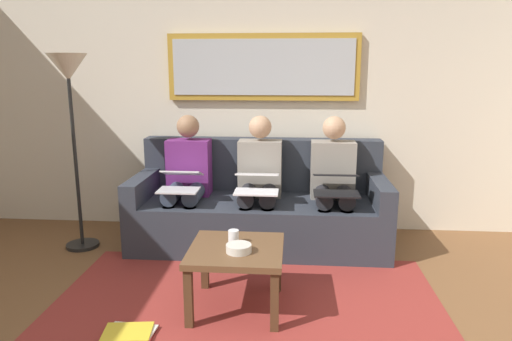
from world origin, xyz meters
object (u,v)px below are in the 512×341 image
Objects in this scene: coffee_table at (236,257)px; magazine_stack at (128,334)px; bowl at (239,248)px; laptop_white at (257,182)px; person_right at (187,176)px; person_left at (333,179)px; couch at (260,208)px; cup at (234,237)px; laptop_black at (336,183)px; laptop_silver at (180,181)px; standing_lamp at (69,89)px; framed_mirror at (263,67)px; person_middle at (259,178)px.

coffee_table is 0.79m from magazine_stack.
laptop_white is (-0.04, -0.98, 0.19)m from bowl.
person_right is at bearing -63.76° from bowl.
coffee_table is 1.37m from person_left.
bowl is (0.04, 1.29, 0.13)m from couch.
cup is at bearing -140.57° from magazine_stack.
couch is 13.77× the size of bowl.
laptop_black reaches higher than cup.
bowl is 0.14× the size of person_left.
standing_lamp is (0.91, -0.04, 0.74)m from laptop_silver.
laptop_silver is at bearing 47.34° from framed_mirror.
framed_mirror is 19.72× the size of cup.
magazine_stack is at bearing 33.72° from coffee_table.
couch reaches higher than laptop_silver.
bowl is (0.04, 1.68, -1.10)m from framed_mirror.
laptop_white is 1.58m from magazine_stack.
framed_mirror is 1.56× the size of person_right.
magazine_stack is (1.30, 1.30, -0.61)m from laptop_black.
person_right is 3.13× the size of laptop_silver.
framed_mirror is 1.23m from person_right.
cup is 0.08× the size of person_right.
person_middle is (0.00, 0.07, 0.30)m from couch.
coffee_table is 6.65× the size of cup.
couch reaches higher than laptop_white.
person_right is at bearing 0.00° from person_middle.
standing_lamp is (1.55, 0.27, 1.06)m from couch.
person_left is 0.24m from laptop_black.
person_left reaches higher than bowl.
person_left is (-0.64, 0.07, 0.30)m from couch.
laptop_white is at bearing 90.00° from couch.
laptop_black is 1.94m from magazine_stack.
coffee_table is 0.52× the size of person_middle.
person_left reaches higher than laptop_black.
couch reaches higher than coffee_table.
couch is at bearing -170.20° from standing_lamp.
person_left is at bearing 180.00° from person_right.
laptop_black reaches higher than bowl.
standing_lamp reaches higher than person_middle.
person_left is at bearing -158.98° from laptop_white.
standing_lamp is at bearing -1.74° from laptop_white.
couch is at bearing -112.10° from magazine_stack.
laptop_black is 0.64m from laptop_white.
standing_lamp is (1.49, -0.95, 1.02)m from coffee_table.
framed_mirror reaches higher than laptop_white.
standing_lamp reaches higher than cup.
couch is 1.30m from framed_mirror.
cup is at bearing 117.09° from person_right.
laptop_silver is (1.28, -0.00, -0.00)m from laptop_black.
framed_mirror is at bearing -157.06° from standing_lamp.
coffee_table is at bearing 86.04° from laptop_white.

